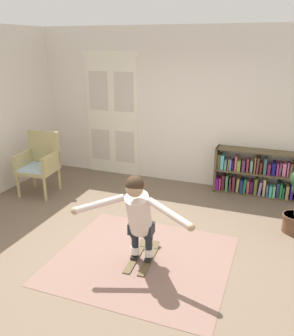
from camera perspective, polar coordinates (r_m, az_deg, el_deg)
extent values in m
plane|color=brown|center=(4.99, -2.30, -12.12)|extent=(7.20, 7.20, 0.00)
cube|color=silver|center=(6.82, 6.21, 9.46)|extent=(6.00, 0.10, 2.90)
cube|color=silver|center=(7.47, -7.45, 8.11)|extent=(0.55, 0.04, 2.35)
cube|color=beige|center=(7.37, -7.70, 12.03)|extent=(0.41, 0.01, 0.76)
cube|color=beige|center=(7.58, -7.33, 3.72)|extent=(0.41, 0.01, 0.64)
cube|color=silver|center=(7.23, -3.56, 7.87)|extent=(0.55, 0.04, 2.35)
cube|color=beige|center=(7.13, -3.71, 11.91)|extent=(0.41, 0.01, 0.76)
cube|color=beige|center=(7.35, -3.53, 3.34)|extent=(0.41, 0.01, 0.64)
cube|color=silver|center=(7.21, -5.86, 17.59)|extent=(1.22, 0.04, 0.10)
cube|color=#7F5F54|center=(4.69, -0.79, -14.25)|extent=(2.16, 1.95, 0.01)
cube|color=brown|center=(6.74, 10.92, -0.01)|extent=(0.04, 0.30, 0.83)
cube|color=brown|center=(6.82, 16.56, -3.90)|extent=(1.41, 0.30, 0.02)
cube|color=brown|center=(6.67, 16.88, -0.71)|extent=(1.41, 0.30, 0.02)
cube|color=brown|center=(6.55, 17.22, 2.60)|extent=(1.41, 0.30, 0.02)
cube|color=purple|center=(6.83, 11.12, -2.32)|extent=(0.05, 0.19, 0.22)
cube|color=#D24FAB|center=(6.82, 11.55, -2.38)|extent=(0.03, 0.16, 0.21)
cube|color=maroon|center=(6.81, 12.02, -2.13)|extent=(0.05, 0.16, 0.29)
cube|color=#458C4C|center=(6.78, 12.59, -2.22)|extent=(0.04, 0.21, 0.29)
cube|color=#794976|center=(6.81, 13.09, -2.42)|extent=(0.03, 0.16, 0.24)
cube|color=#5A262D|center=(6.77, 13.61, -2.37)|extent=(0.05, 0.18, 0.29)
cube|color=tan|center=(6.78, 14.22, -2.54)|extent=(0.06, 0.15, 0.26)
cube|color=navy|center=(6.78, 14.78, -2.65)|extent=(0.05, 0.23, 0.25)
cube|color=#208A54|center=(6.76, 15.26, -2.66)|extent=(0.06, 0.16, 0.26)
cube|color=#C34A44|center=(6.78, 15.75, -2.77)|extent=(0.04, 0.21, 0.24)
cube|color=#4F1854|center=(6.78, 16.23, -2.87)|extent=(0.06, 0.16, 0.22)
cube|color=#5F6D21|center=(6.75, 16.86, -2.70)|extent=(0.05, 0.17, 0.30)
cube|color=#9678CC|center=(6.76, 17.50, -2.97)|extent=(0.06, 0.21, 0.25)
cube|color=#D5C075|center=(6.75, 18.10, -2.84)|extent=(0.04, 0.17, 0.30)
cube|color=#5761A0|center=(6.76, 18.52, -3.26)|extent=(0.03, 0.21, 0.21)
cube|color=#42CFBA|center=(6.75, 19.00, -3.41)|extent=(0.05, 0.18, 0.19)
cube|color=#75D486|center=(6.76, 19.49, -3.39)|extent=(0.04, 0.22, 0.21)
cube|color=navy|center=(6.77, 20.03, -3.12)|extent=(0.05, 0.22, 0.27)
cube|color=green|center=(6.76, 20.45, -3.27)|extent=(0.03, 0.20, 0.25)
cube|color=#1B6843|center=(6.77, 20.77, -3.54)|extent=(0.03, 0.23, 0.20)
cube|color=#A68056|center=(6.75, 21.32, -3.47)|extent=(0.05, 0.22, 0.24)
cube|color=#442AD0|center=(6.78, 21.93, -3.39)|extent=(0.04, 0.21, 0.26)
cube|color=brown|center=(6.70, 11.40, 1.16)|extent=(0.05, 0.19, 0.27)
cube|color=#53B9C3|center=(6.69, 11.93, 1.04)|extent=(0.06, 0.21, 0.27)
cube|color=teal|center=(6.67, 12.42, 0.65)|extent=(0.04, 0.21, 0.19)
cube|color=#92563A|center=(6.67, 12.86, 0.70)|extent=(0.03, 0.19, 0.22)
cube|color=#4E7FBE|center=(6.67, 13.15, 0.60)|extent=(0.03, 0.19, 0.20)
cube|color=#2D1651|center=(6.68, 13.52, 0.55)|extent=(0.03, 0.18, 0.19)
cube|color=#C65964|center=(6.66, 13.97, 0.83)|extent=(0.04, 0.20, 0.27)
cube|color=olive|center=(6.65, 14.41, 0.48)|extent=(0.06, 0.20, 0.21)
cube|color=#552D64|center=(6.64, 15.09, 0.42)|extent=(0.05, 0.19, 0.21)
cube|color=#A32E38|center=(6.64, 15.70, 0.49)|extent=(0.03, 0.18, 0.24)
cube|color=#71B1A1|center=(6.66, 16.26, 0.36)|extent=(0.04, 0.17, 0.21)
cube|color=brown|center=(6.62, 16.80, 0.56)|extent=(0.03, 0.22, 0.29)
cube|color=brown|center=(6.61, 17.20, 0.48)|extent=(0.04, 0.22, 0.29)
cube|color=brown|center=(6.63, 17.61, 0.10)|extent=(0.03, 0.14, 0.21)
cube|color=#376162|center=(6.61, 18.24, 0.35)|extent=(0.05, 0.19, 0.28)
cube|color=#87224E|center=(6.62, 18.79, -0.10)|extent=(0.05, 0.15, 0.19)
cube|color=navy|center=(6.64, 19.45, 0.00)|extent=(0.06, 0.23, 0.22)
cube|color=#B032A0|center=(6.64, 20.00, -0.08)|extent=(0.03, 0.21, 0.22)
cube|color=brown|center=(6.64, 20.38, -0.05)|extent=(0.05, 0.19, 0.23)
cube|color=#CC739C|center=(6.64, 20.92, -0.15)|extent=(0.06, 0.15, 0.22)
cube|color=#B95995|center=(6.62, 21.45, -0.16)|extent=(0.03, 0.15, 0.25)
cube|color=brown|center=(6.63, 21.88, -0.28)|extent=(0.06, 0.14, 0.23)
cylinder|color=tan|center=(6.71, -19.71, -2.77)|extent=(0.06, 0.06, 0.42)
cylinder|color=tan|center=(6.44, -15.86, -3.27)|extent=(0.06, 0.06, 0.42)
cylinder|color=tan|center=(7.11, -17.42, -1.28)|extent=(0.06, 0.06, 0.42)
cylinder|color=tan|center=(6.86, -13.72, -1.69)|extent=(0.06, 0.06, 0.42)
cube|color=tan|center=(6.70, -16.88, -0.31)|extent=(0.66, 0.66, 0.06)
cube|color=#A9C8E1|center=(6.68, -16.92, 0.09)|extent=(0.59, 0.59, 0.04)
cube|color=tan|center=(6.81, -16.00, 3.20)|extent=(0.60, 0.12, 0.60)
cube|color=tan|center=(6.79, -18.97, 1.24)|extent=(0.12, 0.56, 0.28)
cube|color=tan|center=(6.51, -14.98, 0.90)|extent=(0.12, 0.56, 0.28)
cylinder|color=brown|center=(5.65, 22.22, -8.10)|extent=(0.31, 0.31, 0.27)
cube|color=brown|center=(4.71, -1.87, -13.97)|extent=(0.14, 0.70, 0.01)
cube|color=brown|center=(4.95, -0.67, -11.74)|extent=(0.10, 0.12, 0.06)
cube|color=black|center=(4.68, -1.95, -13.85)|extent=(0.09, 0.13, 0.04)
cube|color=brown|center=(4.67, 0.29, -14.33)|extent=(0.14, 0.70, 0.01)
cube|color=brown|center=(4.91, 1.38, -12.05)|extent=(0.10, 0.12, 0.06)
cube|color=black|center=(4.64, 0.22, -14.21)|extent=(0.09, 0.13, 0.04)
cylinder|color=white|center=(4.65, -1.88, -12.82)|extent=(0.12, 0.12, 0.10)
cylinder|color=black|center=(4.55, -1.91, -10.68)|extent=(0.10, 0.10, 0.30)
cylinder|color=black|center=(4.48, -2.01, -9.53)|extent=(0.12, 0.12, 0.22)
cylinder|color=white|center=(4.61, 0.30, -13.17)|extent=(0.12, 0.12, 0.10)
cylinder|color=black|center=(4.50, 0.30, -11.02)|extent=(0.10, 0.10, 0.30)
cylinder|color=black|center=(4.43, 0.23, -9.85)|extent=(0.12, 0.12, 0.22)
cube|color=black|center=(4.44, -0.90, -9.51)|extent=(0.31, 0.20, 0.14)
cylinder|color=beige|center=(4.26, -1.28, -7.18)|extent=(0.31, 0.46, 0.58)
sphere|color=tan|center=(3.97, -1.98, -3.25)|extent=(0.21, 0.21, 0.20)
sphere|color=#382619|center=(3.97, -1.94, -2.66)|extent=(0.22, 0.22, 0.21)
cylinder|color=beige|center=(4.16, -7.54, -5.67)|extent=(0.55, 0.34, 0.22)
sphere|color=tan|center=(4.21, -11.35, -6.66)|extent=(0.10, 0.10, 0.09)
cylinder|color=beige|center=(3.92, 3.54, -7.16)|extent=(0.58, 0.26, 0.22)
sphere|color=tan|center=(3.81, 6.96, -9.28)|extent=(0.10, 0.10, 0.09)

